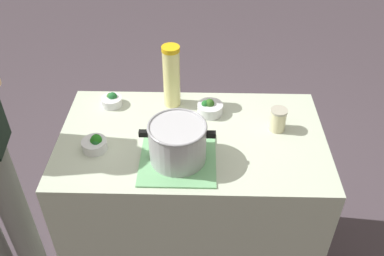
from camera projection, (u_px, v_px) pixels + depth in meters
The scene contains 8 objects.
counter_slab at pixel (192, 205), 2.23m from camera, with size 1.22×0.71×0.94m, color beige.
dish_cloth at pixel (178, 159), 1.81m from camera, with size 0.32×0.34×0.01m, color #76BC7E.
cooking_pot at pixel (178, 142), 1.75m from camera, with size 0.32×0.25×0.18m.
lemonade_pitcher at pixel (171, 76), 2.03m from camera, with size 0.09×0.09×0.32m.
mason_jar at pixel (278, 120), 1.94m from camera, with size 0.08×0.08×0.11m.
broccoli_bowl_front at pixel (95, 144), 1.85m from camera, with size 0.11×0.11×0.08m.
broccoli_bowl_center at pixel (210, 108), 2.05m from camera, with size 0.12×0.12×0.08m.
broccoli_bowl_back at pixel (112, 100), 2.11m from camera, with size 0.10×0.10×0.07m.
Camera 1 is at (-0.04, 1.48, 2.18)m, focal length 39.59 mm.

